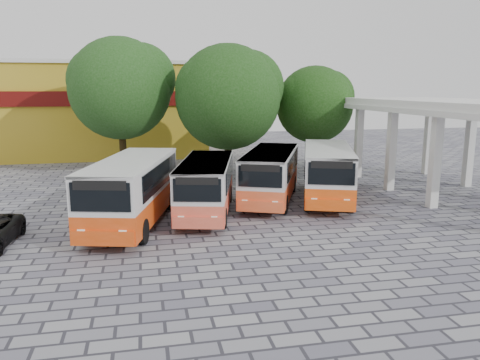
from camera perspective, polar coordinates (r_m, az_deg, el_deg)
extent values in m
plane|color=#5A5969|center=(21.09, 7.08, -5.65)|extent=(90.00, 90.00, 0.00)
cube|color=silver|center=(33.12, 14.26, 4.64)|extent=(0.45, 0.45, 5.00)
cube|color=silver|center=(35.75, 21.95, 4.64)|extent=(0.45, 0.45, 5.00)
cube|color=silver|center=(28.75, 25.08, 8.40)|extent=(6.60, 15.60, 0.40)
cube|color=silver|center=(28.76, 25.02, 7.71)|extent=(6.80, 15.80, 0.30)
cube|color=#AF901D|center=(45.34, -17.47, 8.05)|extent=(20.00, 10.00, 8.00)
cube|color=#590C0A|center=(40.23, -18.26, 9.39)|extent=(20.00, 0.20, 1.20)
cube|color=silver|center=(45.34, -17.78, 13.29)|extent=(20.40, 10.40, 0.30)
cube|color=#DA430D|center=(21.57, -12.91, -2.92)|extent=(4.42, 8.53, 1.07)
cube|color=silver|center=(21.30, -13.07, 0.44)|extent=(4.42, 8.53, 1.50)
cube|color=silver|center=(21.18, -13.15, 2.28)|extent=(4.47, 8.55, 0.12)
cube|color=black|center=(21.36, -16.41, 0.35)|extent=(1.74, 6.55, 1.07)
cube|color=black|center=(21.30, -9.71, 0.62)|extent=(1.74, 6.55, 1.07)
cube|color=black|center=(17.27, -13.32, -2.00)|extent=(2.14, 0.60, 1.07)
cube|color=black|center=(17.18, -13.39, -0.60)|extent=(1.90, 0.54, 0.35)
cylinder|color=black|center=(19.18, -16.31, -6.15)|extent=(0.29, 1.02, 1.02)
cylinder|color=black|center=(19.12, -9.66, -5.91)|extent=(0.29, 1.02, 1.02)
cylinder|color=black|center=(24.30, -15.38, -2.46)|extent=(0.29, 1.02, 1.02)
cylinder|color=black|center=(24.25, -10.16, -2.26)|extent=(0.29, 1.02, 1.02)
cube|color=#E8593D|center=(22.86, -4.11, -2.12)|extent=(3.82, 7.61, 0.96)
cube|color=silver|center=(22.62, -4.15, 0.71)|extent=(3.82, 7.61, 1.34)
cube|color=silver|center=(22.52, -4.17, 2.25)|extent=(3.86, 7.62, 0.11)
cube|color=black|center=(22.50, -6.96, 0.64)|extent=(1.44, 5.87, 0.96)
cube|color=black|center=(22.79, -1.37, 0.85)|extent=(1.44, 5.87, 0.96)
cube|color=black|center=(19.06, -2.67, -1.21)|extent=(1.92, 0.50, 0.96)
cube|color=black|center=(18.98, -2.68, -0.08)|extent=(1.70, 0.46, 0.31)
cylinder|color=black|center=(20.56, -5.93, -4.74)|extent=(0.26, 0.91, 0.91)
cylinder|color=black|center=(20.84, -0.52, -4.46)|extent=(0.26, 0.91, 0.91)
cylinder|color=black|center=(25.14, -7.05, -1.82)|extent=(0.26, 0.91, 0.91)
cylinder|color=black|center=(25.37, -2.61, -1.63)|extent=(0.26, 0.91, 0.91)
cube|color=#EC5B2A|center=(25.42, 3.75, -0.69)|extent=(5.04, 7.87, 1.00)
cube|color=silver|center=(25.20, 3.78, 1.97)|extent=(5.04, 7.87, 1.39)
cube|color=silver|center=(25.11, 3.80, 3.41)|extent=(5.09, 7.89, 0.11)
cube|color=black|center=(24.92, 1.21, 1.92)|extent=(2.48, 5.78, 1.00)
cube|color=black|center=(25.53, 6.29, 2.08)|extent=(2.48, 5.78, 1.00)
cube|color=black|center=(21.61, 6.48, 0.42)|extent=(1.90, 0.84, 1.00)
cube|color=black|center=(21.54, 6.50, 1.46)|extent=(1.68, 0.76, 0.32)
cylinder|color=black|center=(22.93, 2.91, -2.97)|extent=(0.27, 0.95, 0.95)
cylinder|color=black|center=(23.52, 7.74, -2.70)|extent=(0.27, 0.95, 0.95)
cylinder|color=black|center=(27.60, 0.33, -0.53)|extent=(0.27, 0.95, 0.95)
cylinder|color=black|center=(28.09, 4.41, -0.35)|extent=(0.27, 0.95, 0.95)
cube|color=#EA4D0C|center=(26.15, 10.55, -0.42)|extent=(4.96, 8.31, 1.05)
cube|color=silver|center=(25.93, 10.65, 2.30)|extent=(4.96, 8.31, 1.47)
cube|color=silver|center=(25.84, 10.71, 3.78)|extent=(5.00, 8.33, 0.12)
cube|color=black|center=(25.50, 8.12, 2.27)|extent=(2.28, 6.21, 1.05)
cube|color=black|center=(26.42, 13.10, 2.40)|extent=(2.28, 6.21, 1.05)
cube|color=black|center=(22.33, 14.54, 0.76)|extent=(2.03, 0.77, 1.05)
cube|color=black|center=(22.26, 14.59, 1.82)|extent=(1.80, 0.70, 0.34)
cylinder|color=black|center=(23.50, 10.46, -2.74)|extent=(0.28, 1.00, 1.00)
cylinder|color=black|center=(24.38, 15.16, -2.44)|extent=(0.28, 1.00, 1.00)
cylinder|color=black|center=(28.25, 6.52, -0.28)|extent=(0.28, 1.00, 1.00)
cylinder|color=black|center=(28.99, 10.57, -0.10)|extent=(0.28, 1.00, 1.00)
cylinder|color=black|center=(34.39, -14.11, 4.43)|extent=(0.49, 0.49, 4.46)
sphere|color=#194210|center=(34.18, -14.41, 10.75)|extent=(7.09, 7.09, 7.09)
sphere|color=#194210|center=(34.45, -12.04, 12.03)|extent=(4.96, 4.96, 4.96)
sphere|color=#194210|center=(34.06, -16.60, 11.53)|extent=(4.61, 4.61, 4.61)
cylinder|color=black|center=(32.46, -1.46, 4.10)|extent=(0.49, 0.49, 4.15)
sphere|color=#143C0C|center=(32.21, -1.49, 10.05)|extent=(7.15, 7.15, 7.15)
sphere|color=#143C0C|center=(32.79, 0.92, 11.32)|extent=(5.00, 5.00, 5.00)
sphere|color=#143C0C|center=(31.81, -3.68, 10.99)|extent=(4.65, 4.65, 4.65)
cylinder|color=black|center=(35.60, 8.93, 4.14)|extent=(0.38, 0.38, 3.59)
sphere|color=#133909|center=(35.36, 9.08, 9.07)|extent=(5.65, 5.65, 5.65)
sphere|color=#133909|center=(36.04, 10.64, 9.96)|extent=(3.96, 3.96, 3.96)
sphere|color=#133909|center=(34.82, 7.67, 9.78)|extent=(3.67, 3.67, 3.67)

